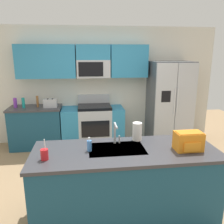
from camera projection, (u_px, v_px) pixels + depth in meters
name	position (u px, v px, depth m)	size (l,w,h in m)	color
ground_plane	(117.00, 186.00, 3.61)	(9.00, 9.00, 0.00)	#997A56
kitchen_wall_unit	(97.00, 78.00, 5.22)	(5.20, 0.43, 2.60)	silver
back_counter	(37.00, 127.00, 5.04)	(1.10, 0.63, 0.90)	navy
range_oven	(93.00, 125.00, 5.20)	(1.36, 0.61, 1.10)	#B7BABF
refrigerator	(169.00, 103.00, 5.22)	(0.90, 0.76, 1.85)	#4C4F54
island_counter	(125.00, 183.00, 2.88)	(2.24, 0.85, 0.90)	navy
toaster	(50.00, 103.00, 4.90)	(0.28, 0.16, 0.18)	#B7BABF
pepper_mill	(38.00, 101.00, 4.91)	(0.05, 0.05, 0.24)	brown
bottle_teal	(23.00, 103.00, 4.83)	(0.06, 0.06, 0.22)	teal
bottle_purple	(15.00, 103.00, 4.87)	(0.08, 0.08, 0.20)	purple
sink_faucet	(116.00, 132.00, 2.90)	(0.08, 0.21, 0.28)	#B7BABF
drink_cup_red	(44.00, 154.00, 2.50)	(0.08, 0.08, 0.24)	red
soap_dispenser	(89.00, 146.00, 2.72)	(0.06, 0.06, 0.17)	#4C8CD8
paper_towel_roll	(137.00, 131.00, 3.05)	(0.12, 0.12, 0.24)	white
backpack	(189.00, 141.00, 2.74)	(0.32, 0.22, 0.23)	orange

